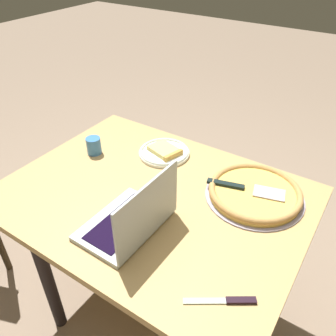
{
  "coord_description": "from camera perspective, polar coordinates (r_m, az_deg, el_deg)",
  "views": [
    {
      "loc": [
        -0.61,
        0.83,
        1.6
      ],
      "look_at": [
        -0.02,
        -0.08,
        0.82
      ],
      "focal_mm": 36.75,
      "sensor_mm": 36.0,
      "label": 1
    }
  ],
  "objects": [
    {
      "name": "table_knife",
      "position": [
        1.04,
        9.83,
        -20.87
      ],
      "size": [
        0.18,
        0.13,
        0.01
      ],
      "color": "#B5C4B7",
      "rests_on": "dining_table"
    },
    {
      "name": "ground_plane",
      "position": [
        1.9,
        -1.89,
        -21.61
      ],
      "size": [
        12.0,
        12.0,
        0.0
      ],
      "primitive_type": "plane",
      "color": "#88725E"
    },
    {
      "name": "pizza_tray",
      "position": [
        1.36,
        14.18,
        -3.98
      ],
      "size": [
        0.38,
        0.38,
        0.04
      ],
      "color": "#9C94A9",
      "rests_on": "dining_table"
    },
    {
      "name": "pizza_plate",
      "position": [
        1.56,
        -0.6,
        2.7
      ],
      "size": [
        0.23,
        0.23,
        0.04
      ],
      "color": "white",
      "rests_on": "dining_table"
    },
    {
      "name": "laptop",
      "position": [
        1.17,
        -5.99,
        -8.5
      ],
      "size": [
        0.23,
        0.32,
        0.23
      ],
      "color": "#ABB5B9",
      "rests_on": "dining_table"
    },
    {
      "name": "drink_cup",
      "position": [
        1.6,
        -12.21,
        3.66
      ],
      "size": [
        0.07,
        0.07,
        0.08
      ],
      "color": "#3774B6",
      "rests_on": "dining_table"
    },
    {
      "name": "dining_table",
      "position": [
        1.41,
        -2.39,
        -7.39
      ],
      "size": [
        1.16,
        0.87,
        0.73
      ],
      "color": "tan",
      "rests_on": "ground_plane"
    }
  ]
}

